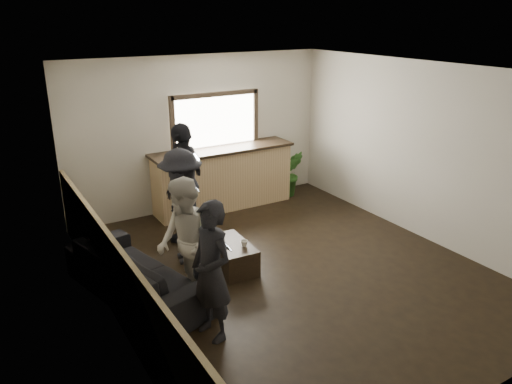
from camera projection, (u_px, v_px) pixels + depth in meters
ground at (290, 270)px, 7.16m from camera, size 5.00×6.00×0.01m
room_shell at (245, 181)px, 6.31m from camera, size 5.01×6.01×2.80m
bar_counter at (223, 174)px, 9.27m from camera, size 2.70×0.68×2.13m
sofa at (138, 272)px, 6.41m from camera, size 1.43×2.41×0.66m
coffee_table at (231, 256)px, 7.15m from camera, size 0.52×0.89×0.39m
cup_a at (219, 236)px, 7.20m from camera, size 0.18×0.18×0.10m
cup_b at (244, 243)px, 6.98m from camera, size 0.12×0.12×0.09m
potted_plant at (290, 173)px, 9.93m from camera, size 0.60×0.53×0.92m
person_a at (211, 272)px, 5.44m from camera, size 0.52×0.66×1.62m
person_b at (185, 244)px, 6.06m from camera, size 0.68×0.85×1.65m
person_c at (182, 207)px, 7.17m from camera, size 0.85×1.21×1.70m
person_d at (185, 183)px, 7.83m from camera, size 1.14×1.11×1.92m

